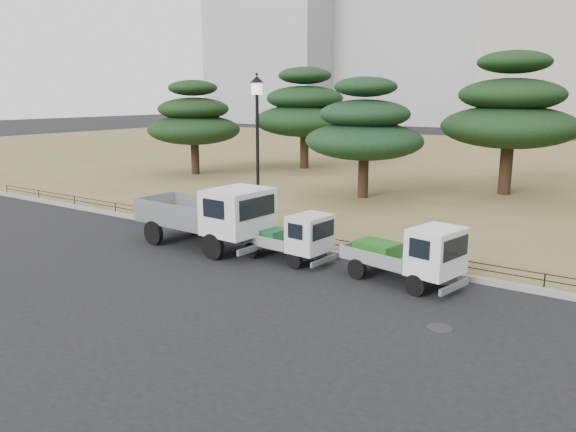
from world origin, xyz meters
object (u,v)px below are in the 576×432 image
Objects in this scene: truck_kei_rear at (409,254)px; truck_large at (209,213)px; street_lamp at (257,130)px; truck_kei_front at (291,237)px; tarp_pile at (164,208)px.

truck_large is at bearing -166.62° from truck_kei_rear.
truck_kei_front is at bearing -31.93° from street_lamp.
tarp_pile is (-4.55, 2.10, -0.69)m from truck_large.
street_lamp is at bearing 72.89° from truck_large.
truck_kei_rear reaches higher than tarp_pile.
street_lamp is (0.70, 1.89, 2.83)m from truck_large.
truck_kei_rear is 7.53m from street_lamp.
truck_kei_rear is at bearing -8.65° from tarp_pile.
truck_large reaches higher than truck_kei_rear.
truck_kei_front is 1.73× the size of tarp_pile.
street_lamp reaches higher than truck_kei_front.
truck_kei_rear is 12.03m from tarp_pile.
street_lamp is at bearing 152.64° from truck_kei_front.
truck_kei_front is 4.46m from street_lamp.
tarp_pile is at bearing -177.55° from truck_kei_rear.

